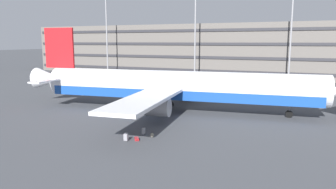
{
  "coord_description": "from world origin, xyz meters",
  "views": [
    {
      "loc": [
        15.01,
        -41.93,
        9.36
      ],
      "look_at": [
        -0.36,
        -6.34,
        3.0
      ],
      "focal_mm": 34.6,
      "sensor_mm": 36.0,
      "label": 1
    }
  ],
  "objects_px": {
    "suitcase_black": "(144,131)",
    "suitcase_large": "(137,139)",
    "airliner": "(175,87)",
    "backpack_upright": "(152,135)",
    "suitcase_laid_flat": "(126,137)"
  },
  "relations": [
    {
      "from": "suitcase_black",
      "to": "suitcase_laid_flat",
      "type": "height_order",
      "value": "suitcase_laid_flat"
    },
    {
      "from": "airliner",
      "to": "suitcase_black",
      "type": "xyz_separation_m",
      "value": [
        1.49,
        -12.06,
        -2.94
      ]
    },
    {
      "from": "suitcase_large",
      "to": "backpack_upright",
      "type": "height_order",
      "value": "backpack_upright"
    },
    {
      "from": "suitcase_black",
      "to": "suitcase_large",
      "type": "height_order",
      "value": "suitcase_black"
    },
    {
      "from": "suitcase_large",
      "to": "backpack_upright",
      "type": "distance_m",
      "value": 1.66
    },
    {
      "from": "suitcase_large",
      "to": "backpack_upright",
      "type": "relative_size",
      "value": 1.65
    },
    {
      "from": "airliner",
      "to": "suitcase_laid_flat",
      "type": "distance_m",
      "value": 15.04
    },
    {
      "from": "airliner",
      "to": "suitcase_laid_flat",
      "type": "xyz_separation_m",
      "value": [
        0.98,
        -14.72,
        -2.91
      ]
    },
    {
      "from": "airliner",
      "to": "backpack_upright",
      "type": "bearing_deg",
      "value": -77.76
    },
    {
      "from": "suitcase_black",
      "to": "suitcase_large",
      "type": "distance_m",
      "value": 1.96
    },
    {
      "from": "airliner",
      "to": "backpack_upright",
      "type": "height_order",
      "value": "airliner"
    },
    {
      "from": "suitcase_large",
      "to": "suitcase_laid_flat",
      "type": "bearing_deg",
      "value": -135.69
    },
    {
      "from": "suitcase_black",
      "to": "backpack_upright",
      "type": "bearing_deg",
      "value": -26.32
    },
    {
      "from": "suitcase_black",
      "to": "airliner",
      "type": "bearing_deg",
      "value": 97.03
    },
    {
      "from": "suitcase_black",
      "to": "suitcase_large",
      "type": "xyz_separation_m",
      "value": [
        0.25,
        -1.93,
        -0.25
      ]
    }
  ]
}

